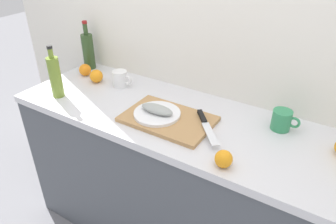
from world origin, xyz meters
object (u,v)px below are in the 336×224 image
(white_plate, at_px, (157,114))
(wine_bottle, at_px, (88,50))
(coffee_mug_1, at_px, (282,120))
(coffee_mug_2, at_px, (120,79))
(orange_0, at_px, (224,159))
(cutting_board, at_px, (168,119))
(fish_fillet, at_px, (157,109))
(olive_oil_bottle, at_px, (55,76))
(chef_knife, at_px, (205,123))

(white_plate, height_order, wine_bottle, wine_bottle)
(coffee_mug_1, bearing_deg, wine_bottle, 177.01)
(coffee_mug_2, relative_size, orange_0, 1.75)
(wine_bottle, bearing_deg, cutting_board, -19.95)
(fish_fillet, xyz_separation_m, olive_oil_bottle, (-0.60, -0.09, 0.07))
(cutting_board, distance_m, olive_oil_bottle, 0.67)
(wine_bottle, bearing_deg, white_plate, -22.02)
(cutting_board, xyz_separation_m, coffee_mug_1, (0.49, 0.22, 0.04))
(olive_oil_bottle, bearing_deg, wine_bottle, 108.70)
(white_plate, distance_m, orange_0, 0.45)
(coffee_mug_1, distance_m, coffee_mug_2, 0.93)
(wine_bottle, distance_m, orange_0, 1.24)
(coffee_mug_2, bearing_deg, wine_bottle, 162.56)
(white_plate, distance_m, coffee_mug_1, 0.59)
(white_plate, relative_size, fish_fillet, 1.33)
(chef_knife, relative_size, wine_bottle, 0.76)
(chef_knife, height_order, coffee_mug_2, coffee_mug_2)
(cutting_board, distance_m, coffee_mug_1, 0.54)
(cutting_board, bearing_deg, chef_knife, 12.25)
(chef_knife, distance_m, coffee_mug_2, 0.63)
(chef_knife, distance_m, wine_bottle, 1.00)
(chef_knife, relative_size, coffee_mug_2, 1.88)
(olive_oil_bottle, relative_size, coffee_mug_2, 2.31)
(coffee_mug_2, bearing_deg, olive_oil_bottle, -127.97)
(white_plate, xyz_separation_m, olive_oil_bottle, (-0.60, -0.09, 0.09))
(cutting_board, xyz_separation_m, olive_oil_bottle, (-0.66, -0.10, 0.11))
(cutting_board, height_order, olive_oil_bottle, olive_oil_bottle)
(coffee_mug_1, height_order, orange_0, coffee_mug_1)
(wine_bottle, relative_size, coffee_mug_1, 2.41)
(chef_knife, distance_m, coffee_mug_1, 0.36)
(white_plate, relative_size, wine_bottle, 0.74)
(white_plate, bearing_deg, cutting_board, 9.50)
(cutting_board, relative_size, white_plate, 1.87)
(white_plate, height_order, coffee_mug_1, coffee_mug_1)
(olive_oil_bottle, distance_m, wine_bottle, 0.41)
(cutting_board, bearing_deg, orange_0, -25.01)
(cutting_board, relative_size, wine_bottle, 1.39)
(coffee_mug_1, xyz_separation_m, coffee_mug_2, (-0.93, -0.04, -0.00))
(fish_fillet, xyz_separation_m, orange_0, (0.42, -0.16, -0.02))
(cutting_board, xyz_separation_m, coffee_mug_2, (-0.44, 0.18, 0.04))
(cutting_board, xyz_separation_m, white_plate, (-0.06, -0.01, 0.02))
(wine_bottle, xyz_separation_m, coffee_mug_1, (1.27, -0.07, -0.07))
(chef_knife, bearing_deg, wine_bottle, -145.22)
(cutting_board, height_order, chef_knife, chef_knife)
(cutting_board, distance_m, white_plate, 0.06)
(coffee_mug_1, height_order, coffee_mug_2, coffee_mug_1)
(white_plate, relative_size, coffee_mug_1, 1.79)
(wine_bottle, bearing_deg, olive_oil_bottle, -71.30)
(olive_oil_bottle, height_order, wine_bottle, wine_bottle)
(white_plate, distance_m, olive_oil_bottle, 0.61)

